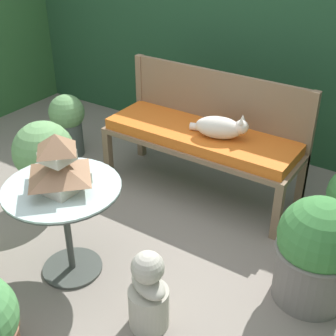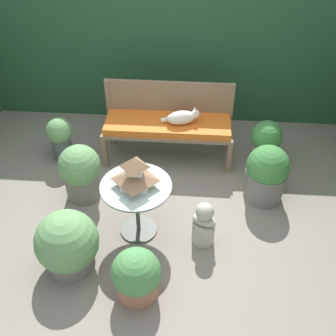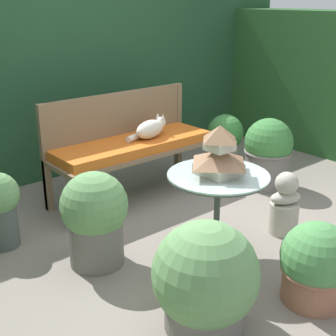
{
  "view_description": "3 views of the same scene",
  "coord_description": "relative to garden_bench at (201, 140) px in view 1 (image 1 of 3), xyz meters",
  "views": [
    {
      "loc": [
        1.73,
        -1.91,
        2.17
      ],
      "look_at": [
        0.13,
        0.5,
        0.47
      ],
      "focal_mm": 50.0,
      "sensor_mm": 36.0,
      "label": 1
    },
    {
      "loc": [
        0.44,
        -3.34,
        3.46
      ],
      "look_at": [
        0.17,
        0.28,
        0.41
      ],
      "focal_mm": 45.0,
      "sensor_mm": 36.0,
      "label": 2
    },
    {
      "loc": [
        -2.34,
        -2.39,
        1.82
      ],
      "look_at": [
        0.14,
        0.53,
        0.41
      ],
      "focal_mm": 50.0,
      "sensor_mm": 36.0,
      "label": 3
    }
  ],
  "objects": [
    {
      "name": "patio_table",
      "position": [
        -0.22,
        -1.3,
        0.04
      ],
      "size": [
        0.72,
        0.72,
        0.66
      ],
      "color": "#424742",
      "rests_on": "ground"
    },
    {
      "name": "bench_backrest",
      "position": [
        0.0,
        0.25,
        0.23
      ],
      "size": [
        1.61,
        0.06,
        0.97
      ],
      "color": "#7F664C",
      "rests_on": "ground"
    },
    {
      "name": "garden_bust",
      "position": [
        0.48,
        -1.39,
        -0.24
      ],
      "size": [
        0.3,
        0.24,
        0.53
      ],
      "rotation": [
        0.0,
        0.0,
        -0.38
      ],
      "color": "#B7B2A3",
      "rests_on": "ground"
    },
    {
      "name": "potted_plant_table_far",
      "position": [
        -1.36,
        -0.12,
        -0.14
      ],
      "size": [
        0.33,
        0.33,
        0.6
      ],
      "color": "#4C5651",
      "rests_on": "ground"
    },
    {
      "name": "cat",
      "position": [
        0.18,
        -0.03,
        0.17
      ],
      "size": [
        0.48,
        0.26,
        0.2
      ],
      "rotation": [
        0.0,
        0.0,
        0.27
      ],
      "color": "silver",
      "rests_on": "garden_bench"
    },
    {
      "name": "foliage_hedge_back",
      "position": [
        -0.11,
        1.46,
        0.42
      ],
      "size": [
        6.4,
        1.04,
        1.79
      ],
      "primitive_type": "cube",
      "color": "#234C2D",
      "rests_on": "ground"
    },
    {
      "name": "potted_plant_patio_mid",
      "position": [
        1.17,
        -0.66,
        -0.13
      ],
      "size": [
        0.48,
        0.48,
        0.7
      ],
      "color": "slate",
      "rests_on": "ground"
    },
    {
      "name": "ground",
      "position": [
        -0.11,
        -1.0,
        -0.48
      ],
      "size": [
        30.0,
        30.0,
        0.0
      ],
      "primitive_type": "plane",
      "color": "gray"
    },
    {
      "name": "garden_bench",
      "position": [
        0.0,
        0.0,
        0.0
      ],
      "size": [
        1.61,
        0.55,
        0.56
      ],
      "color": "#7F664C",
      "rests_on": "ground"
    },
    {
      "name": "potted_plant_hedge_corner",
      "position": [
        -0.93,
        -0.8,
        -0.12
      ],
      "size": [
        0.48,
        0.48,
        0.7
      ],
      "color": "slate",
      "rests_on": "ground"
    },
    {
      "name": "pagoda_birdhouse",
      "position": [
        -0.22,
        -1.3,
        0.33
      ],
      "size": [
        0.35,
        0.35,
        0.35
      ],
      "color": "beige",
      "rests_on": "patio_table"
    }
  ]
}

